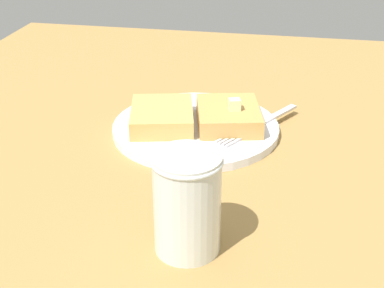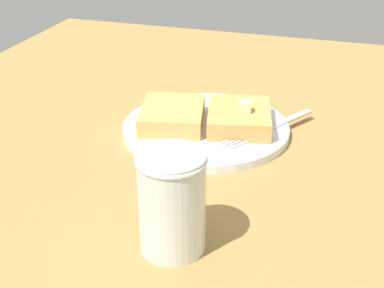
% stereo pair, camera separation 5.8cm
% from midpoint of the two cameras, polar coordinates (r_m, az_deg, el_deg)
% --- Properties ---
extents(table_surface, '(0.92, 0.92, 0.02)m').
position_cam_midpoint_polar(table_surface, '(0.72, 3.98, 0.84)').
color(table_surface, '#9E7941').
rests_on(table_surface, ground).
extents(plate, '(0.22, 0.22, 0.01)m').
position_cam_midpoint_polar(plate, '(0.71, 3.81, 1.66)').
color(plate, white).
rests_on(plate, table_surface).
extents(toast_slice_left, '(0.10, 0.11, 0.02)m').
position_cam_midpoint_polar(toast_slice_left, '(0.70, 7.43, 2.78)').
color(toast_slice_left, tan).
rests_on(toast_slice_left, plate).
extents(toast_slice_middle, '(0.10, 0.11, 0.02)m').
position_cam_midpoint_polar(toast_slice_middle, '(0.70, 0.27, 3.04)').
color(toast_slice_middle, tan).
rests_on(toast_slice_middle, plate).
extents(butter_pat_primary, '(0.02, 0.02, 0.01)m').
position_cam_midpoint_polar(butter_pat_primary, '(0.69, 8.08, 3.91)').
color(butter_pat_primary, beige).
rests_on(butter_pat_primary, toast_slice_left).
extents(fork, '(0.10, 0.14, 0.00)m').
position_cam_midpoint_polar(fork, '(0.70, 10.22, 1.44)').
color(fork, silver).
rests_on(fork, plate).
extents(syrup_jar, '(0.06, 0.06, 0.10)m').
position_cam_midpoint_polar(syrup_jar, '(0.48, 1.34, -6.79)').
color(syrup_jar, '#371905').
rests_on(syrup_jar, table_surface).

